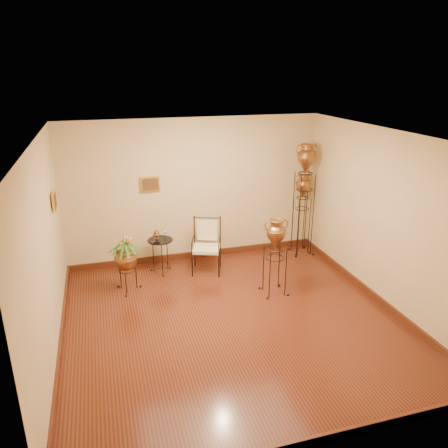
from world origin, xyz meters
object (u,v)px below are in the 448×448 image
object	(u,v)px
planter_urn	(126,257)
armchair	(206,246)
amphora_mid	(302,213)
amphora_tall	(304,199)
side_table	(161,255)

from	to	relation	value
planter_urn	armchair	world-z (taller)	planter_urn
amphora_mid	planter_urn	distance (m)	3.68
amphora_tall	armchair	world-z (taller)	amphora_tall
planter_urn	amphora_mid	bearing A→B (deg)	11.40
armchair	amphora_tall	bearing A→B (deg)	27.52
amphora_mid	armchair	bearing A→B (deg)	-169.95
amphora_mid	armchair	world-z (taller)	amphora_mid
planter_urn	amphora_tall	bearing A→B (deg)	10.54
amphora_tall	armchair	bearing A→B (deg)	-171.43
amphora_tall	planter_urn	distance (m)	3.70
planter_urn	armchair	size ratio (longest dim) A/B	1.12
armchair	planter_urn	bearing A→B (deg)	-147.78
amphora_tall	side_table	size ratio (longest dim) A/B	2.75
amphora_mid	armchair	xyz separation A→B (m)	(-2.10, -0.37, -0.34)
planter_urn	armchair	bearing A→B (deg)	13.27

